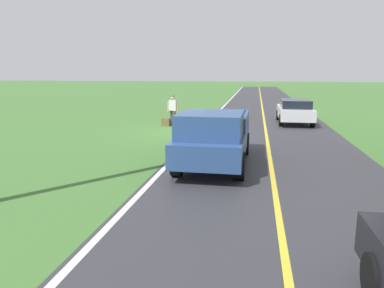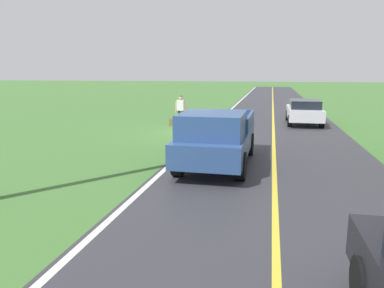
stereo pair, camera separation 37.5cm
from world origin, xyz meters
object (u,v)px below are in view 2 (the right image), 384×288
sedan_near_oncoming (304,111)px  suitcase_carried (173,122)px  hitchhiker_walking (181,109)px  pickup_truck_passing (217,136)px

sedan_near_oncoming → suitcase_carried: bearing=18.0°
hitchhiker_walking → sedan_near_oncoming: size_ratio=0.40×
hitchhiker_walking → suitcase_carried: hitchhiker_walking is taller
suitcase_carried → hitchhiker_walking: bearing=100.9°
hitchhiker_walking → sedan_near_oncoming: hitchhiker_walking is taller
sedan_near_oncoming → pickup_truck_passing: bearing=71.7°
hitchhiker_walking → pickup_truck_passing: (-3.27, 8.48, -0.01)m
hitchhiker_walking → suitcase_carried: 0.88m
suitcase_carried → sedan_near_oncoming: 7.65m
pickup_truck_passing → suitcase_carried: bearing=-66.3°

